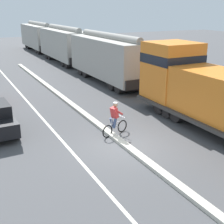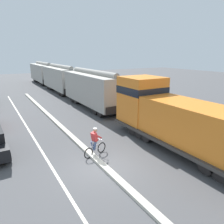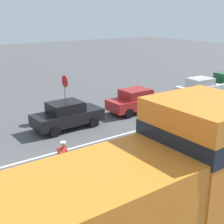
% 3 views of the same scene
% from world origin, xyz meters
% --- Properties ---
extents(ground_plane, '(120.00, 120.00, 0.00)m').
position_xyz_m(ground_plane, '(0.00, 0.00, 0.00)').
color(ground_plane, '#4C4C4F').
extents(median_curb, '(0.36, 36.00, 0.16)m').
position_xyz_m(median_curb, '(0.00, 6.00, 0.08)').
color(median_curb, beige).
rests_on(median_curb, ground).
extents(lane_stripe, '(0.14, 36.00, 0.01)m').
position_xyz_m(lane_stripe, '(-2.40, 6.00, 0.00)').
color(lane_stripe, silver).
rests_on(lane_stripe, ground).
extents(locomotive, '(3.10, 11.61, 4.20)m').
position_xyz_m(locomotive, '(5.25, -0.03, 1.80)').
color(locomotive, orange).
rests_on(locomotive, ground).
extents(parked_car_black, '(1.95, 4.26, 1.62)m').
position_xyz_m(parked_car_black, '(-5.14, 4.41, 0.82)').
color(parked_car_black, black).
rests_on(parked_car_black, ground).
extents(parked_car_red, '(1.87, 4.22, 1.62)m').
position_xyz_m(parked_car_red, '(-5.24, 9.81, 0.82)').
color(parked_car_red, red).
rests_on(parked_car_red, ground).
extents(parked_car_white, '(1.97, 4.27, 1.62)m').
position_xyz_m(parked_car_white, '(-5.15, 16.50, 0.82)').
color(parked_car_white, silver).
rests_on(parked_car_white, ground).
extents(cyclist, '(1.65, 0.64, 1.71)m').
position_xyz_m(cyclist, '(0.23, 1.40, 0.82)').
color(cyclist, black).
rests_on(cyclist, ground).
extents(stop_sign, '(0.76, 0.08, 2.88)m').
position_xyz_m(stop_sign, '(-6.60, 5.08, 2.02)').
color(stop_sign, gray).
rests_on(stop_sign, ground).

